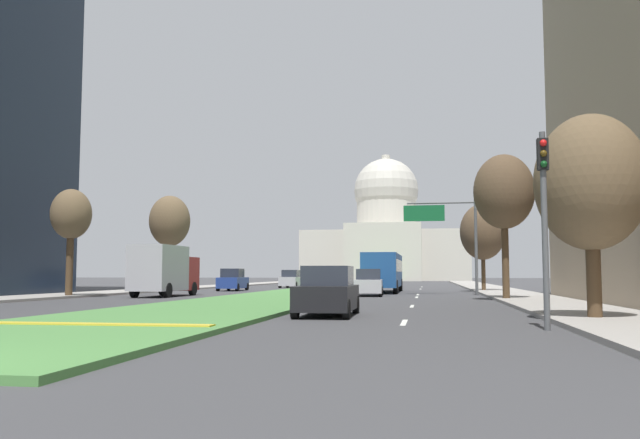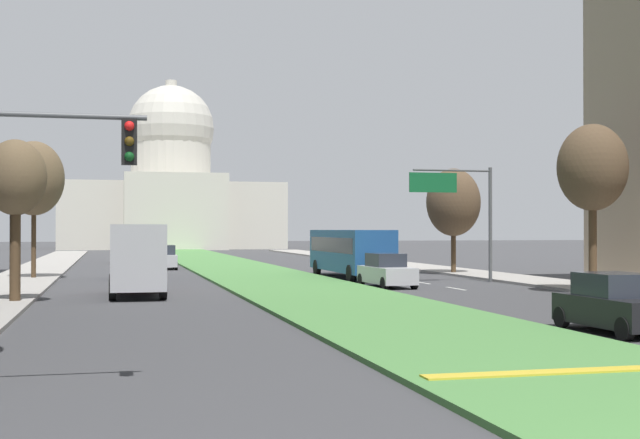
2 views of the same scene
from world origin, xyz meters
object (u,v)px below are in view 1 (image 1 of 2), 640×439
traffic_light_near_right (544,203)px  street_tree_right_far (483,232)px  capitol_building (386,237)px  street_tree_right_near (591,183)px  street_tree_left_far (170,221)px  sedan_distant (233,280)px  box_truck_delivery (164,270)px  sedan_lead_stopped (327,292)px  sedan_midblock (369,283)px  sedan_very_far (290,279)px  overhead_guide_sign (449,227)px  city_bus (383,269)px  street_tree_left_mid (71,216)px  street_tree_right_mid (504,193)px  sedan_far_horizon (291,279)px

traffic_light_near_right → street_tree_right_far: (1.31, 35.81, 1.45)m
capitol_building → street_tree_right_near: 116.86m
street_tree_left_far → sedan_distant: 7.71m
street_tree_right_near → box_truck_delivery: size_ratio=1.00×
sedan_lead_stopped → sedan_distant: size_ratio=0.96×
sedan_midblock → sedan_very_far: (-12.88, 35.90, -0.01)m
capitol_building → sedan_distant: capitol_building is taller
street_tree_right_far → box_truck_delivery: street_tree_right_far is taller
box_truck_delivery → overhead_guide_sign: bearing=18.4°
overhead_guide_sign → sedan_midblock: size_ratio=1.48×
sedan_very_far → city_bus: size_ratio=0.41×
city_bus → traffic_light_near_right: bearing=-79.0°
street_tree_left_far → sedan_midblock: (18.28, -11.01, -5.17)m
overhead_guide_sign → street_tree_left_mid: 24.53m
street_tree_right_mid → street_tree_left_far: size_ratio=0.96×
sedan_far_horizon → box_truck_delivery: (-2.72, -26.28, 0.83)m
sedan_lead_stopped → box_truck_delivery: 21.41m
street_tree_right_near → sedan_distant: 39.13m
street_tree_right_far → sedan_far_horizon: size_ratio=1.65×
traffic_light_near_right → sedan_far_horizon: (-16.86, 47.95, -2.47)m
street_tree_right_mid → city_bus: 17.19m
capitol_building → sedan_very_far: 59.52m
sedan_midblock → sedan_distant: 16.63m
box_truck_delivery → city_bus: size_ratio=0.58×
sedan_midblock → box_truck_delivery: bearing=-165.6°
street_tree_right_near → city_bus: bearing=105.6°
sedan_midblock → sedan_far_horizon: (-9.99, 23.02, 0.02)m
street_tree_right_mid → sedan_far_horizon: (-17.93, 29.50, -4.98)m
box_truck_delivery → street_tree_right_mid: bearing=-8.9°
street_tree_left_far → sedan_midblock: 21.96m
street_tree_right_near → street_tree_left_far: size_ratio=0.78×
street_tree_left_far → sedan_very_far: size_ratio=1.82×
sedan_very_far → sedan_midblock: bearing=-70.3°
street_tree_right_far → sedan_very_far: size_ratio=1.55×
overhead_guide_sign → street_tree_left_far: size_ratio=0.79×
capitol_building → street_tree_left_mid: bearing=-97.3°
capitol_building → sedan_very_far: (-8.14, -58.39, -8.22)m
overhead_guide_sign → street_tree_left_mid: street_tree_left_mid is taller
sedan_lead_stopped → sedan_very_far: sedan_lead_stopped is taller
sedan_distant → street_tree_right_far: bearing=-0.2°
street_tree_right_near → street_tree_left_far: (-27.10, 32.69, 1.75)m
overhead_guide_sign → sedan_very_far: bearing=118.8°
street_tree_right_near → sedan_distant: bearing=123.2°
street_tree_right_near → sedan_far_horizon: 48.61m
street_tree_right_near → sedan_very_far: bearing=110.6°
capitol_building → street_tree_right_mid: capitol_building is taller
street_tree_left_far → city_bus: (18.67, -2.59, -4.22)m
street_tree_left_mid → traffic_light_near_right: bearing=-37.6°
street_tree_right_near → sedan_midblock: bearing=112.1°
street_tree_right_near → sedan_lead_stopped: size_ratio=1.53×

